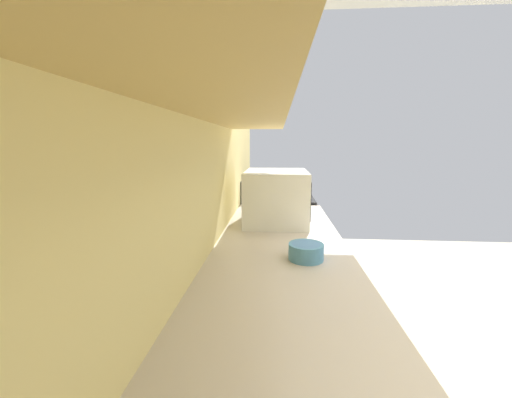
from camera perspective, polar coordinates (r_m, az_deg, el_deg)
wall_back at (r=1.24m, az=-12.84°, el=7.51°), size 4.10×0.12×2.67m
oven_range at (r=2.87m, az=4.25°, el=-8.35°), size 0.68×0.64×1.09m
microwave at (r=1.88m, az=3.88°, el=0.46°), size 0.46×0.39×0.32m
bowl at (r=1.31m, az=9.45°, el=-9.61°), size 0.15×0.15×0.07m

